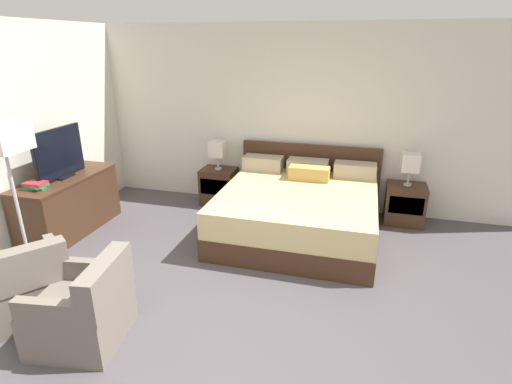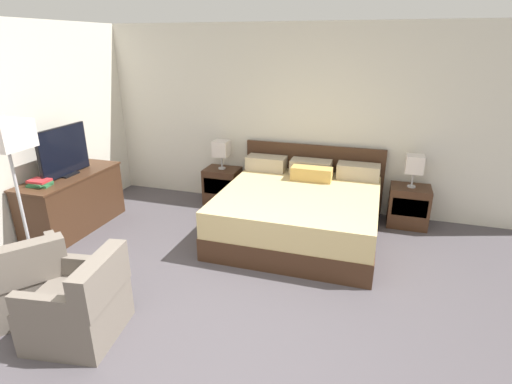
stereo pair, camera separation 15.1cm
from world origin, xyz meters
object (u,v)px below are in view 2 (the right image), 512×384
at_px(book_small_top, 39,181).
at_px(floor_lamp, 7,144).
at_px(tv, 64,152).
at_px(book_red_cover, 40,185).
at_px(book_blue_cover, 41,183).
at_px(dresser, 73,201).
at_px(bed, 300,211).
at_px(nightstand_right, 408,206).
at_px(armchair_by_window, 26,281).
at_px(table_lamp_left, 221,149).
at_px(nightstand_left, 223,186).
at_px(armchair_companion, 80,307).
at_px(table_lamp_right, 415,165).

xyz_separation_m(book_small_top, floor_lamp, (0.32, -0.58, 0.61)).
xyz_separation_m(tv, book_red_cover, (-0.02, -0.44, -0.29)).
bearing_deg(book_red_cover, book_blue_cover, 0.00).
distance_m(tv, floor_lamp, 1.13).
bearing_deg(dresser, bed, 14.17).
height_order(book_red_cover, floor_lamp, floor_lamp).
bearing_deg(tv, nightstand_right, 18.93).
distance_m(nightstand_right, dresser, 4.48).
xyz_separation_m(nightstand_right, armchair_by_window, (-3.45, -3.00, 0.01)).
height_order(table_lamp_left, tv, tv).
bearing_deg(table_lamp_left, tv, -136.49).
distance_m(bed, book_red_cover, 3.17).
bearing_deg(bed, dresser, -165.83).
distance_m(book_blue_cover, floor_lamp, 0.92).
relative_size(tv, armchair_by_window, 0.84).
relative_size(tv, floor_lamp, 0.49).
bearing_deg(nightstand_left, book_red_cover, -129.34).
distance_m(dresser, tv, 0.67).
bearing_deg(floor_lamp, bed, 34.43).
xyz_separation_m(armchair_by_window, armchair_companion, (0.74, -0.16, 0.00)).
bearing_deg(table_lamp_right, tv, -161.05).
distance_m(nightstand_right, floor_lamp, 4.79).
bearing_deg(book_small_top, floor_lamp, -61.06).
relative_size(tv, book_blue_cover, 3.97).
distance_m(tv, armchair_by_window, 1.90).
distance_m(book_blue_cover, book_small_top, 0.03).
xyz_separation_m(bed, book_blue_cover, (-2.88, -1.18, 0.47)).
bearing_deg(bed, armchair_companion, -119.17).
bearing_deg(armchair_by_window, nightstand_left, 76.00).
height_order(dresser, tv, tv).
bearing_deg(tv, floor_lamp, -73.04).
height_order(book_small_top, floor_lamp, floor_lamp).
relative_size(book_red_cover, book_blue_cover, 1.25).
distance_m(nightstand_right, book_blue_cover, 4.67).
bearing_deg(book_small_top, table_lamp_right, 24.02).
height_order(book_small_top, armchair_companion, book_small_top).
xyz_separation_m(bed, armchair_by_window, (-2.10, -2.28, -0.04)).
height_order(nightstand_right, dresser, dresser).
distance_m(table_lamp_right, dresser, 4.51).
xyz_separation_m(table_lamp_right, book_blue_cover, (-4.24, -1.90, -0.06)).
relative_size(bed, book_red_cover, 7.93).
bearing_deg(table_lamp_left, floor_lamp, -116.25).
distance_m(table_lamp_right, book_blue_cover, 4.64).
relative_size(bed, book_small_top, 8.66).
bearing_deg(book_small_top, nightstand_left, 50.78).
bearing_deg(book_small_top, dresser, 88.93).
xyz_separation_m(nightstand_left, floor_lamp, (-1.22, -2.48, 1.16)).
relative_size(table_lamp_right, armchair_companion, 0.55).
xyz_separation_m(tv, armchair_by_window, (0.79, -1.54, -0.78)).
xyz_separation_m(table_lamp_right, book_small_top, (-4.25, -1.90, -0.04)).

